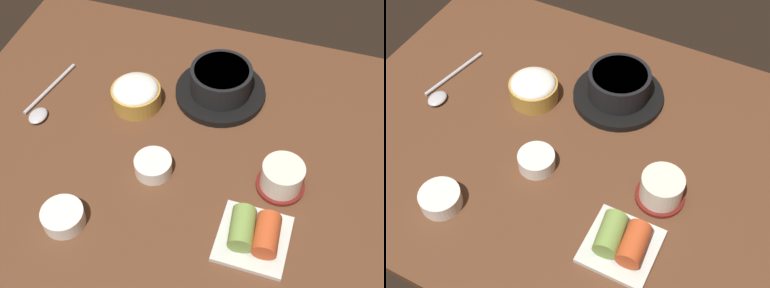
# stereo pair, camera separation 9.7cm
# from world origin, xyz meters

# --- Properties ---
(dining_table) EXTENTS (1.00, 0.76, 0.02)m
(dining_table) POSITION_xyz_m (0.00, 0.00, 0.01)
(dining_table) COLOR #56331E
(dining_table) RESTS_ON ground
(stone_pot) EXTENTS (0.19, 0.19, 0.07)m
(stone_pot) POSITION_xyz_m (0.03, 0.15, 0.05)
(stone_pot) COLOR black
(stone_pot) RESTS_ON dining_table
(rice_bowl) EXTENTS (0.10, 0.10, 0.06)m
(rice_bowl) POSITION_xyz_m (-0.13, 0.07, 0.05)
(rice_bowl) COLOR #B78C38
(rice_bowl) RESTS_ON dining_table
(tea_cup_with_saucer) EXTENTS (0.09, 0.09, 0.06)m
(tea_cup_with_saucer) POSITION_xyz_m (0.20, -0.04, 0.05)
(tea_cup_with_saucer) COLOR maroon
(tea_cup_with_saucer) RESTS_ON dining_table
(banchan_cup_center) EXTENTS (0.07, 0.07, 0.03)m
(banchan_cup_center) POSITION_xyz_m (-0.04, -0.08, 0.04)
(banchan_cup_center) COLOR white
(banchan_cup_center) RESTS_ON dining_table
(kimchi_plate) EXTENTS (0.12, 0.12, 0.05)m
(kimchi_plate) POSITION_xyz_m (0.18, -0.17, 0.04)
(kimchi_plate) COLOR silver
(kimchi_plate) RESTS_ON dining_table
(side_bowl_near) EXTENTS (0.08, 0.08, 0.03)m
(side_bowl_near) POSITION_xyz_m (-0.15, -0.23, 0.04)
(side_bowl_near) COLOR white
(side_bowl_near) RESTS_ON dining_table
(spoon) EXTENTS (0.05, 0.19, 0.01)m
(spoon) POSITION_xyz_m (-0.32, 0.00, 0.03)
(spoon) COLOR #B7B7BC
(spoon) RESTS_ON dining_table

